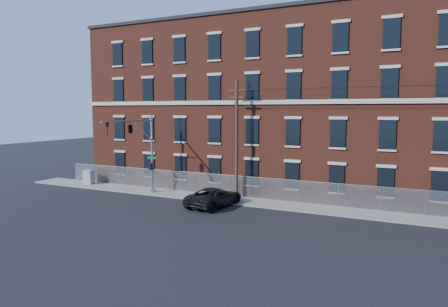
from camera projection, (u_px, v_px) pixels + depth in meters
name	position (u px, v px, depth m)	size (l,w,h in m)	color
ground	(182.00, 211.00, 32.05)	(140.00, 140.00, 0.00)	black
sidewalk	(355.00, 213.00, 31.14)	(65.00, 3.00, 0.12)	gray
mill_building	(375.00, 104.00, 38.26)	(55.30, 14.32, 16.30)	#612919
chain_link_fence	(359.00, 196.00, 32.20)	(59.06, 0.06, 1.85)	#A5A8AD
traffic_signal_mast	(136.00, 136.00, 36.12)	(0.90, 6.75, 7.00)	#9EA0A5
utility_pole_near	(237.00, 137.00, 35.59)	(1.80, 0.28, 10.00)	#3F2A1F
pickup_truck	(214.00, 197.00, 33.41)	(2.52, 5.46, 1.52)	black
utility_cabinet	(89.00, 177.00, 42.94)	(1.14, 0.57, 1.42)	gray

